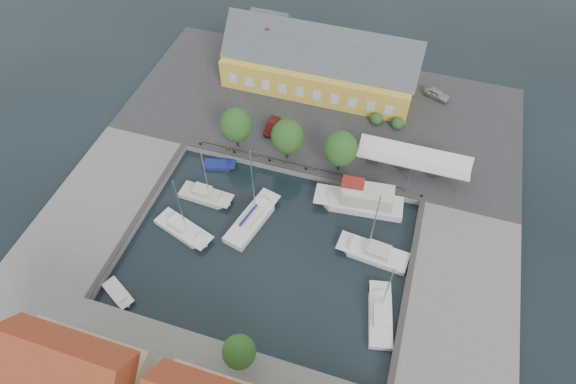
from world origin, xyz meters
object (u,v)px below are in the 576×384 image
object	(u,v)px
center_sailboat	(252,221)
launch_sw	(118,294)
east_boat_c	(380,317)
car_silver	(437,94)
west_boat_b	(205,196)
tent_canopy	(414,157)
warehouse	(317,63)
west_boat_c	(183,230)
car_red	(272,126)
east_boat_b	(374,254)
launch_nw	(219,166)
trawler	(362,201)

from	to	relation	value
center_sailboat	launch_sw	bearing A→B (deg)	-128.47
east_boat_c	launch_sw	world-z (taller)	east_boat_c
east_boat_c	launch_sw	xyz separation A→B (m)	(-27.94, -5.91, -0.17)
car_silver	launch_sw	bearing A→B (deg)	167.05
west_boat_b	launch_sw	size ratio (longest dim) A/B	2.14
tent_canopy	car_silver	world-z (taller)	tent_canopy
car_silver	launch_sw	world-z (taller)	car_silver
warehouse	west_boat_c	world-z (taller)	warehouse
car_red	west_boat_b	size ratio (longest dim) A/B	0.39
east_boat_b	west_boat_b	size ratio (longest dim) A/B	1.18
tent_canopy	car_red	bearing A→B (deg)	174.29
west_boat_b	car_silver	bearing A→B (deg)	46.59
car_red	east_boat_c	size ratio (longest dim) A/B	0.39
car_silver	east_boat_b	xyz separation A→B (m)	(-3.49, -29.09, -1.42)
car_silver	launch_nw	distance (m)	33.94
trawler	center_sailboat	bearing A→B (deg)	-151.82
tent_canopy	launch_sw	bearing A→B (deg)	-136.21
car_red	launch_nw	xyz separation A→B (m)	(-4.86, -7.85, -1.54)
tent_canopy	east_boat_b	xyz separation A→B (m)	(-1.98, -13.30, -3.42)
tent_canopy	west_boat_b	size ratio (longest dim) A/B	1.45
car_red	east_boat_b	xyz separation A→B (m)	(17.72, -15.27, -1.36)
east_boat_b	launch_nw	xyz separation A→B (m)	(-22.58, 7.42, -0.17)
east_boat_b	launch_nw	bearing A→B (deg)	161.81
car_silver	trawler	size ratio (longest dim) A/B	0.35
west_boat_b	west_boat_c	size ratio (longest dim) A/B	0.92
trawler	west_boat_c	bearing A→B (deg)	-152.65
tent_canopy	trawler	world-z (taller)	trawler
car_silver	west_boat_c	xyz separation A→B (m)	(-26.16, -32.68, -1.42)
launch_nw	warehouse	bearing A→B (deg)	68.04
east_boat_c	launch_nw	size ratio (longest dim) A/B	2.15
east_boat_c	warehouse	bearing A→B (deg)	115.76
trawler	car_red	bearing A→B (deg)	149.72
west_boat_c	trawler	bearing A→B (deg)	27.35
warehouse	east_boat_b	xyz separation A→B (m)	(14.62, -27.16, -4.17)
warehouse	car_silver	distance (m)	18.42
west_boat_b	east_boat_b	bearing A→B (deg)	-5.01
car_red	center_sailboat	distance (m)	15.47
trawler	warehouse	bearing A→B (deg)	119.69
east_boat_b	east_boat_c	xyz separation A→B (m)	(2.08, -7.46, -0.00)
car_red	center_sailboat	world-z (taller)	center_sailboat
warehouse	trawler	size ratio (longest dim) A/B	2.50
trawler	launch_sw	xyz separation A→B (m)	(-22.94, -20.00, -0.93)
car_red	launch_sw	xyz separation A→B (m)	(-8.13, -28.64, -1.54)
warehouse	west_boat_c	size ratio (longest dim) A/B	2.71
east_boat_b	east_boat_c	size ratio (longest dim) A/B	1.16
trawler	east_boat_b	world-z (taller)	east_boat_b
tent_canopy	east_boat_c	bearing A→B (deg)	-89.70
car_silver	launch_nw	world-z (taller)	car_silver
tent_canopy	east_boat_b	size ratio (longest dim) A/B	1.23
center_sailboat	west_boat_c	distance (m)	8.32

